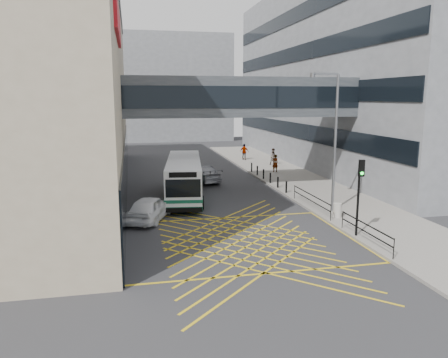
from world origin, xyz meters
TOP-DOWN VIEW (x-y plane):
  - ground at (0.00, 0.00)m, footprint 120.00×120.00m
  - building_right at (23.98, 24.00)m, footprint 24.09×44.00m
  - building_far at (-2.00, 60.00)m, footprint 28.00×16.00m
  - skybridge at (3.00, 12.00)m, footprint 20.00×4.10m
  - pavement at (9.00, 15.00)m, footprint 6.00×54.00m
  - box_junction at (0.00, 0.00)m, footprint 12.00×9.00m
  - bus at (-1.66, 10.55)m, footprint 3.82×10.87m
  - car_white at (-4.50, 4.93)m, footprint 3.66×5.32m
  - car_dark at (0.88, 17.13)m, footprint 2.11×4.52m
  - car_silver at (0.73, 16.54)m, footprint 3.13×5.29m
  - traffic_light at (6.23, -1.02)m, footprint 0.31×0.49m
  - street_lamp at (7.10, 4.16)m, footprint 2.00×0.36m
  - litter_bin at (6.89, 2.63)m, footprint 0.51×0.51m
  - kerb_railings at (6.15, 1.78)m, footprint 0.05×12.54m
  - bollards at (6.25, 15.00)m, footprint 0.14×10.14m
  - pedestrian_a at (8.45, 19.28)m, footprint 0.76×0.59m
  - pedestrian_b at (9.77, 23.74)m, footprint 0.92×0.58m
  - pedestrian_c at (7.69, 28.39)m, footprint 1.21×1.06m

SIDE VIEW (x-z plane):
  - ground at x=0.00m, z-range 0.00..0.00m
  - box_junction at x=0.00m, z-range 0.00..0.01m
  - pavement at x=9.00m, z-range 0.00..0.16m
  - litter_bin at x=6.89m, z-range 0.16..1.05m
  - bollards at x=6.25m, z-range 0.16..1.06m
  - car_dark at x=0.88m, z-range 0.00..1.37m
  - car_silver at x=0.73m, z-range 0.00..1.54m
  - car_white at x=-4.50m, z-range 0.00..1.57m
  - kerb_railings at x=6.15m, z-range 0.38..1.38m
  - pedestrian_a at x=8.45m, z-range 0.16..1.92m
  - pedestrian_b at x=9.77m, z-range 0.16..1.96m
  - pedestrian_c at x=7.69m, z-range 0.16..2.03m
  - bus at x=-1.66m, z-range 0.11..3.09m
  - traffic_light at x=6.23m, z-range 0.79..4.94m
  - street_lamp at x=7.10m, z-range 0.77..9.58m
  - skybridge at x=3.00m, z-range 6.00..9.00m
  - building_far at x=-2.00m, z-range 0.00..18.00m
  - building_right at x=23.98m, z-range 0.00..20.00m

